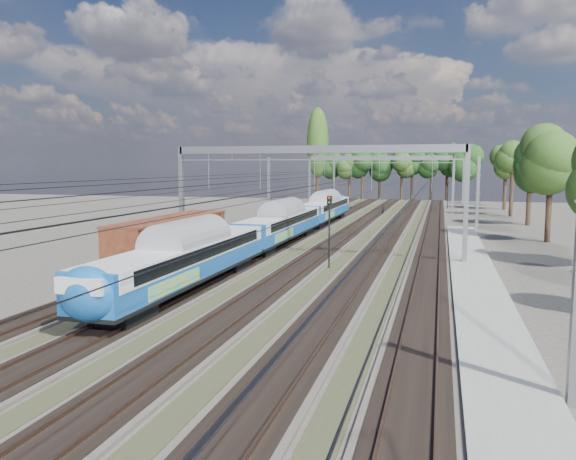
% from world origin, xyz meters
% --- Properties ---
extents(ground, '(220.00, 220.00, 0.00)m').
position_xyz_m(ground, '(0.00, 0.00, 0.00)').
color(ground, '#47423A').
rests_on(ground, ground).
extents(track_bed, '(21.00, 130.00, 0.34)m').
position_xyz_m(track_bed, '(-0.00, 45.00, 0.10)').
color(track_bed, '#47423A').
rests_on(track_bed, ground).
extents(platform, '(3.00, 70.00, 0.30)m').
position_xyz_m(platform, '(12.00, 20.00, 0.15)').
color(platform, gray).
rests_on(platform, ground).
extents(catenary, '(25.65, 130.00, 9.00)m').
position_xyz_m(catenary, '(0.33, 52.69, 6.40)').
color(catenary, gray).
rests_on(catenary, ground).
extents(tree_belt, '(39.60, 99.17, 11.52)m').
position_xyz_m(tree_belt, '(7.93, 91.79, 7.97)').
color(tree_belt, black).
rests_on(tree_belt, ground).
extents(poplar, '(4.40, 4.40, 19.04)m').
position_xyz_m(poplar, '(-14.50, 98.00, 11.89)').
color(poplar, black).
rests_on(poplar, ground).
extents(emu_train, '(2.89, 61.10, 4.22)m').
position_xyz_m(emu_train, '(-4.50, 36.21, 2.48)').
color(emu_train, black).
rests_on(emu_train, ground).
extents(freight_boxcar, '(2.88, 13.90, 3.58)m').
position_xyz_m(freight_boxcar, '(-9.00, 23.12, 2.19)').
color(freight_boxcar, black).
rests_on(freight_boxcar, ground).
extents(worker, '(0.59, 0.70, 1.63)m').
position_xyz_m(worker, '(1.33, 71.90, 0.81)').
color(worker, black).
rests_on(worker, ground).
extents(signal_near, '(0.38, 0.35, 5.28)m').
position_xyz_m(signal_near, '(1.98, 26.11, 3.34)').
color(signal_near, black).
rests_on(signal_near, ground).
extents(signal_far, '(0.33, 0.30, 5.06)m').
position_xyz_m(signal_far, '(10.84, 87.76, 3.20)').
color(signal_far, black).
rests_on(signal_far, ground).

